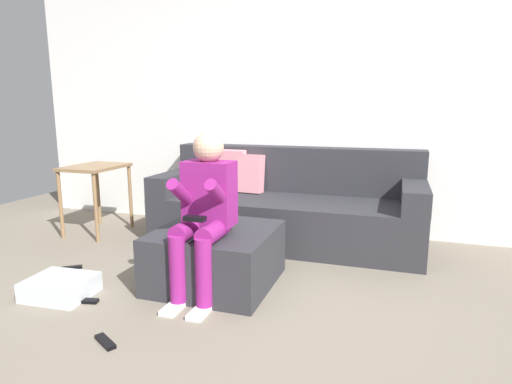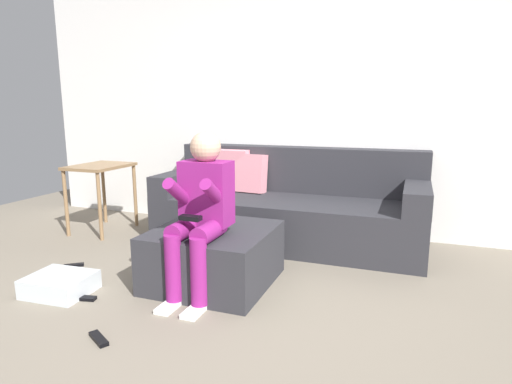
{
  "view_description": "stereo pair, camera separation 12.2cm",
  "coord_description": "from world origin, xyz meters",
  "px_view_note": "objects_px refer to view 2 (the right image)",
  "views": [
    {
      "loc": [
        0.95,
        -1.98,
        1.25
      ],
      "look_at": [
        -0.12,
        1.26,
        0.58
      ],
      "focal_mm": 30.09,
      "sensor_mm": 36.0,
      "label": 1
    },
    {
      "loc": [
        1.07,
        -1.94,
        1.25
      ],
      "look_at": [
        -0.12,
        1.26,
        0.58
      ],
      "focal_mm": 30.09,
      "sensor_mm": 36.0,
      "label": 2
    }
  ],
  "objects_px": {
    "side_table": "(100,176)",
    "remote_by_storage_bin": "(85,298)",
    "remote_near_ottoman": "(99,339)",
    "couch_sectional": "(289,207)",
    "ottoman": "(214,256)",
    "storage_bin": "(60,284)",
    "person_seated": "(201,206)",
    "remote_under_side_table": "(74,265)"
  },
  "relations": [
    {
      "from": "side_table",
      "to": "ottoman",
      "type": "bearing_deg",
      "value": -26.23
    },
    {
      "from": "couch_sectional",
      "to": "remote_by_storage_bin",
      "type": "height_order",
      "value": "couch_sectional"
    },
    {
      "from": "remote_by_storage_bin",
      "to": "remote_under_side_table",
      "type": "height_order",
      "value": "same"
    },
    {
      "from": "remote_by_storage_bin",
      "to": "ottoman",
      "type": "bearing_deg",
      "value": 27.46
    },
    {
      "from": "storage_bin",
      "to": "remote_by_storage_bin",
      "type": "distance_m",
      "value": 0.24
    },
    {
      "from": "person_seated",
      "to": "storage_bin",
      "type": "height_order",
      "value": "person_seated"
    },
    {
      "from": "remote_near_ottoman",
      "to": "ottoman",
      "type": "bearing_deg",
      "value": 105.38
    },
    {
      "from": "remote_near_ottoman",
      "to": "remote_by_storage_bin",
      "type": "distance_m",
      "value": 0.57
    },
    {
      "from": "remote_by_storage_bin",
      "to": "remote_under_side_table",
      "type": "distance_m",
      "value": 0.69
    },
    {
      "from": "storage_bin",
      "to": "remote_near_ottoman",
      "type": "distance_m",
      "value": 0.78
    },
    {
      "from": "person_seated",
      "to": "storage_bin",
      "type": "bearing_deg",
      "value": -159.21
    },
    {
      "from": "ottoman",
      "to": "remote_under_side_table",
      "type": "distance_m",
      "value": 1.21
    },
    {
      "from": "person_seated",
      "to": "remote_under_side_table",
      "type": "bearing_deg",
      "value": 176.04
    },
    {
      "from": "person_seated",
      "to": "side_table",
      "type": "relative_size",
      "value": 1.6
    },
    {
      "from": "couch_sectional",
      "to": "ottoman",
      "type": "relative_size",
      "value": 2.97
    },
    {
      "from": "ottoman",
      "to": "remote_under_side_table",
      "type": "relative_size",
      "value": 5.45
    },
    {
      "from": "couch_sectional",
      "to": "remote_near_ottoman",
      "type": "xyz_separation_m",
      "value": [
        -0.47,
        -2.12,
        -0.31
      ]
    },
    {
      "from": "remote_by_storage_bin",
      "to": "remote_under_side_table",
      "type": "xyz_separation_m",
      "value": [
        -0.52,
        0.45,
        0.0
      ]
    },
    {
      "from": "ottoman",
      "to": "person_seated",
      "type": "distance_m",
      "value": 0.45
    },
    {
      "from": "ottoman",
      "to": "remote_near_ottoman",
      "type": "relative_size",
      "value": 4.68
    },
    {
      "from": "remote_under_side_table",
      "to": "storage_bin",
      "type": "bearing_deg",
      "value": -93.99
    },
    {
      "from": "person_seated",
      "to": "remote_near_ottoman",
      "type": "bearing_deg",
      "value": -108.35
    },
    {
      "from": "side_table",
      "to": "remote_by_storage_bin",
      "type": "xyz_separation_m",
      "value": [
        0.98,
        -1.38,
        -0.56
      ]
    },
    {
      "from": "remote_by_storage_bin",
      "to": "storage_bin",
      "type": "bearing_deg",
      "value": 161.79
    },
    {
      "from": "ottoman",
      "to": "remote_by_storage_bin",
      "type": "bearing_deg",
      "value": -140.23
    },
    {
      "from": "couch_sectional",
      "to": "person_seated",
      "type": "bearing_deg",
      "value": -99.04
    },
    {
      "from": "couch_sectional",
      "to": "remote_near_ottoman",
      "type": "distance_m",
      "value": 2.19
    },
    {
      "from": "side_table",
      "to": "remote_near_ottoman",
      "type": "bearing_deg",
      "value": -51.21
    },
    {
      "from": "remote_by_storage_bin",
      "to": "remote_near_ottoman",
      "type": "bearing_deg",
      "value": -53.8
    },
    {
      "from": "couch_sectional",
      "to": "remote_by_storage_bin",
      "type": "xyz_separation_m",
      "value": [
        -0.9,
        -1.74,
        -0.31
      ]
    },
    {
      "from": "person_seated",
      "to": "remote_by_storage_bin",
      "type": "distance_m",
      "value": 0.98
    },
    {
      "from": "couch_sectional",
      "to": "side_table",
      "type": "relative_size",
      "value": 3.56
    },
    {
      "from": "remote_near_ottoman",
      "to": "remote_by_storage_bin",
      "type": "height_order",
      "value": "same"
    },
    {
      "from": "remote_under_side_table",
      "to": "ottoman",
      "type": "bearing_deg",
      "value": -32.48
    },
    {
      "from": "person_seated",
      "to": "remote_near_ottoman",
      "type": "relative_size",
      "value": 6.24
    },
    {
      "from": "couch_sectional",
      "to": "ottoman",
      "type": "distance_m",
      "value": 1.2
    },
    {
      "from": "storage_bin",
      "to": "remote_near_ottoman",
      "type": "relative_size",
      "value": 2.34
    },
    {
      "from": "side_table",
      "to": "couch_sectional",
      "type": "bearing_deg",
      "value": 10.77
    },
    {
      "from": "person_seated",
      "to": "side_table",
      "type": "xyz_separation_m",
      "value": [
        -1.66,
        1.01,
        -0.04
      ]
    },
    {
      "from": "side_table",
      "to": "remote_by_storage_bin",
      "type": "relative_size",
      "value": 4.85
    },
    {
      "from": "ottoman",
      "to": "storage_bin",
      "type": "xyz_separation_m",
      "value": [
        -0.91,
        -0.54,
        -0.14
      ]
    },
    {
      "from": "storage_bin",
      "to": "remote_near_ottoman",
      "type": "bearing_deg",
      "value": -31.41
    }
  ]
}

